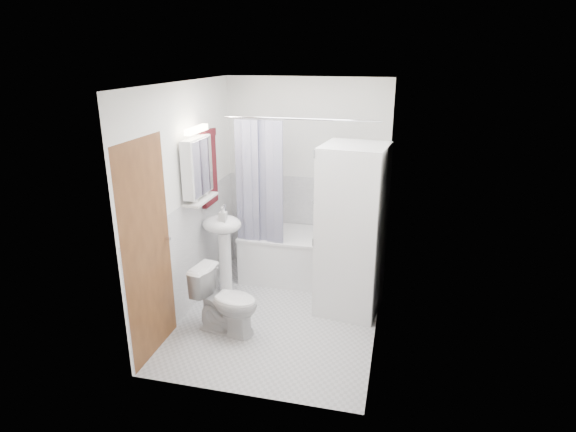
% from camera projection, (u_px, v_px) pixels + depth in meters
% --- Properties ---
extents(floor, '(2.60, 2.60, 0.00)m').
position_uv_depth(floor, '(281.00, 315.00, 5.14)').
color(floor, silver).
rests_on(floor, ground).
extents(room_walls, '(2.60, 2.60, 2.60)m').
position_uv_depth(room_walls, '(280.00, 180.00, 4.66)').
color(room_walls, white).
rests_on(room_walls, ground).
extents(wainscot, '(1.98, 2.58, 2.58)m').
position_uv_depth(wainscot, '(287.00, 253.00, 5.22)').
color(wainscot, white).
rests_on(wainscot, ground).
extents(door, '(0.05, 2.00, 2.00)m').
position_uv_depth(door, '(168.00, 239.00, 4.53)').
color(door, brown).
rests_on(door, ground).
extents(bathtub, '(1.52, 0.72, 0.58)m').
position_uv_depth(bathtub, '(305.00, 255.00, 5.87)').
color(bathtub, white).
rests_on(bathtub, ground).
extents(tub_spout, '(0.04, 0.12, 0.04)m').
position_uv_depth(tub_spout, '(327.00, 203.00, 5.94)').
color(tub_spout, silver).
rests_on(tub_spout, room_walls).
extents(curtain_rod, '(1.70, 0.02, 0.02)m').
position_uv_depth(curtain_rod, '(301.00, 119.00, 5.05)').
color(curtain_rod, silver).
rests_on(curtain_rod, room_walls).
extents(shower_curtain, '(0.55, 0.02, 1.45)m').
position_uv_depth(shower_curtain, '(259.00, 185.00, 5.40)').
color(shower_curtain, '#131343').
rests_on(shower_curtain, curtain_rod).
extents(sink, '(0.44, 0.37, 1.04)m').
position_uv_depth(sink, '(223.00, 237.00, 5.39)').
color(sink, white).
rests_on(sink, ground).
extents(medicine_cabinet, '(0.13, 0.50, 0.71)m').
position_uv_depth(medicine_cabinet, '(197.00, 165.00, 4.93)').
color(medicine_cabinet, white).
rests_on(medicine_cabinet, room_walls).
extents(shelf, '(0.18, 0.54, 0.02)m').
position_uv_depth(shelf, '(201.00, 199.00, 5.05)').
color(shelf, silver).
rests_on(shelf, room_walls).
extents(shower_caddy, '(0.22, 0.06, 0.02)m').
position_uv_depth(shower_caddy, '(331.00, 184.00, 5.84)').
color(shower_caddy, silver).
rests_on(shower_caddy, room_walls).
extents(towel, '(0.07, 0.35, 0.85)m').
position_uv_depth(towel, '(209.00, 167.00, 5.31)').
color(towel, '#510D1E').
rests_on(towel, room_walls).
extents(washer_dryer, '(0.72, 0.71, 1.80)m').
position_uv_depth(washer_dryer, '(351.00, 231.00, 5.01)').
color(washer_dryer, white).
rests_on(washer_dryer, ground).
extents(toilet, '(0.72, 0.48, 0.66)m').
position_uv_depth(toilet, '(226.00, 301.00, 4.76)').
color(toilet, white).
rests_on(toilet, ground).
extents(soap_pump, '(0.08, 0.17, 0.08)m').
position_uv_depth(soap_pump, '(223.00, 219.00, 5.23)').
color(soap_pump, gray).
rests_on(soap_pump, sink).
extents(shelf_bottle, '(0.07, 0.18, 0.07)m').
position_uv_depth(shelf_bottle, '(195.00, 199.00, 4.89)').
color(shelf_bottle, gray).
rests_on(shelf_bottle, shelf).
extents(shelf_cup, '(0.10, 0.09, 0.10)m').
position_uv_depth(shelf_cup, '(205.00, 191.00, 5.14)').
color(shelf_cup, gray).
rests_on(shelf_cup, shelf).
extents(shampoo_a, '(0.13, 0.17, 0.13)m').
position_uv_depth(shampoo_a, '(334.00, 178.00, 5.81)').
color(shampoo_a, gray).
rests_on(shampoo_a, shower_caddy).
extents(shampoo_b, '(0.08, 0.21, 0.08)m').
position_uv_depth(shampoo_b, '(344.00, 180.00, 5.79)').
color(shampoo_b, '#2828A2').
rests_on(shampoo_b, shower_caddy).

